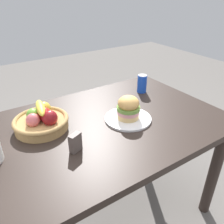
{
  "coord_description": "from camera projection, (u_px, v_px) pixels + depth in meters",
  "views": [
    {
      "loc": [
        -0.55,
        -0.93,
        1.43
      ],
      "look_at": [
        0.06,
        -0.01,
        0.81
      ],
      "focal_mm": 36.81,
      "sensor_mm": 36.0,
      "label": 1
    }
  ],
  "objects": [
    {
      "name": "ground_plane",
      "position": [
        104.0,
        212.0,
        1.64
      ],
      "size": [
        8.0,
        8.0,
        0.0
      ],
      "primitive_type": "plane",
      "color": "slate"
    },
    {
      "name": "dining_table",
      "position": [
        102.0,
        138.0,
        1.32
      ],
      "size": [
        1.4,
        0.9,
        0.75
      ],
      "color": "#2D231E",
      "rests_on": "ground_plane"
    },
    {
      "name": "plate",
      "position": [
        128.0,
        118.0,
        1.31
      ],
      "size": [
        0.27,
        0.27,
        0.01
      ],
      "primitive_type": "cylinder",
      "color": "white",
      "rests_on": "dining_table"
    },
    {
      "name": "sandwich",
      "position": [
        128.0,
        107.0,
        1.27
      ],
      "size": [
        0.13,
        0.13,
        0.13
      ],
      "color": "#E5BC75",
      "rests_on": "plate"
    },
    {
      "name": "soda_can",
      "position": [
        142.0,
        84.0,
        1.61
      ],
      "size": [
        0.07,
        0.07,
        0.13
      ],
      "color": "blue",
      "rests_on": "dining_table"
    },
    {
      "name": "fruit_basket",
      "position": [
        41.0,
        120.0,
        1.21
      ],
      "size": [
        0.29,
        0.29,
        0.14
      ],
      "color": "tan",
      "rests_on": "dining_table"
    },
    {
      "name": "napkin_holder",
      "position": [
        75.0,
        142.0,
        1.04
      ],
      "size": [
        0.07,
        0.05,
        0.09
      ],
      "primitive_type": "cube",
      "rotation": [
        0.0,
        0.0,
        0.41
      ],
      "color": "#594C47",
      "rests_on": "dining_table"
    }
  ]
}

